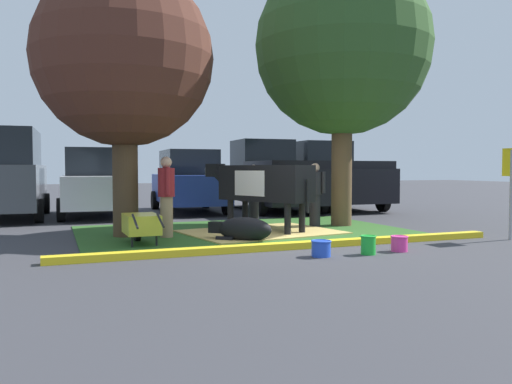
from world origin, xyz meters
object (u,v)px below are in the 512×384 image
(bucket_green, at_px, (368,245))
(sedan_blue, at_px, (189,182))
(person_visitor_far, at_px, (315,193))
(wheelbarrow, at_px, (141,224))
(pickup_truck_maroon, at_px, (330,177))
(bucket_blue, at_px, (321,248))
(shade_tree_left, at_px, (124,59))
(hatchback_white, at_px, (94,183))
(shade_tree_right, at_px, (343,48))
(bucket_pink, at_px, (399,243))
(pickup_truck_black, at_px, (270,178))
(calf_lying, at_px, (243,229))
(person_visitor_near, at_px, (166,194))
(suv_black, at_px, (6,174))
(person_handler, at_px, (254,193))
(parking_sign, at_px, (512,175))
(cow_holstein, at_px, (261,184))

(bucket_green, xyz_separation_m, sedan_blue, (-0.73, 9.25, 0.82))
(person_visitor_far, bearing_deg, sedan_blue, 107.65)
(wheelbarrow, distance_m, pickup_truck_maroon, 10.16)
(person_visitor_far, height_order, bucket_blue, person_visitor_far)
(shade_tree_left, relative_size, hatchback_white, 1.24)
(shade_tree_right, height_order, sedan_blue, shade_tree_right)
(bucket_pink, height_order, pickup_truck_black, pickup_truck_black)
(bucket_blue, bearing_deg, calf_lying, 105.70)
(wheelbarrow, distance_m, pickup_truck_black, 8.35)
(person_visitor_near, bearing_deg, wheelbarrow, -129.17)
(wheelbarrow, relative_size, suv_black, 0.34)
(shade_tree_right, relative_size, person_visitor_near, 3.91)
(bucket_green, xyz_separation_m, hatchback_white, (-3.71, 8.82, 0.82))
(person_handler, bearing_deg, person_visitor_near, -147.41)
(calf_lying, relative_size, bucket_blue, 3.56)
(calf_lying, xyz_separation_m, sedan_blue, (0.69, 7.05, 0.75))
(calf_lying, height_order, hatchback_white, hatchback_white)
(parking_sign, distance_m, bucket_blue, 4.65)
(parking_sign, bearing_deg, bucket_pink, -172.71)
(bucket_blue, height_order, sedan_blue, sedan_blue)
(shade_tree_left, height_order, parking_sign, shade_tree_left)
(bucket_pink, relative_size, pickup_truck_black, 0.06)
(person_visitor_far, distance_m, bucket_blue, 4.17)
(suv_black, distance_m, pickup_truck_maroon, 10.50)
(bucket_pink, xyz_separation_m, hatchback_white, (-4.40, 8.75, 0.84))
(bucket_green, height_order, suv_black, suv_black)
(suv_black, relative_size, hatchback_white, 1.05)
(cow_holstein, distance_m, sedan_blue, 5.72)
(person_visitor_far, distance_m, hatchback_white, 6.91)
(calf_lying, height_order, parking_sign, parking_sign)
(person_handler, bearing_deg, hatchback_white, 132.06)
(shade_tree_right, bearing_deg, pickup_truck_black, 87.55)
(bucket_blue, bearing_deg, bucket_green, -7.54)
(pickup_truck_black, relative_size, pickup_truck_maroon, 1.00)
(sedan_blue, xyz_separation_m, pickup_truck_black, (2.73, -0.42, 0.13))
(shade_tree_left, relative_size, pickup_truck_maroon, 1.01)
(shade_tree_right, xyz_separation_m, pickup_truck_maroon, (2.62, 5.13, -3.25))
(hatchback_white, bearing_deg, suv_black, 178.15)
(shade_tree_left, bearing_deg, shade_tree_right, 1.28)
(person_visitor_near, bearing_deg, suv_black, 120.93)
(calf_lying, xyz_separation_m, person_visitor_far, (2.43, 1.58, 0.59))
(shade_tree_left, xyz_separation_m, person_handler, (3.32, 1.14, -2.88))
(person_handler, relative_size, person_visitor_far, 0.98)
(person_visitor_far, bearing_deg, bucket_blue, -116.62)
(cow_holstein, relative_size, person_handler, 1.94)
(bucket_blue, relative_size, pickup_truck_black, 0.06)
(calf_lying, bearing_deg, shade_tree_left, 143.22)
(person_visitor_near, height_order, pickup_truck_black, pickup_truck_black)
(calf_lying, xyz_separation_m, bucket_blue, (0.59, -2.09, -0.10))
(cow_holstein, bearing_deg, wheelbarrow, -159.30)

